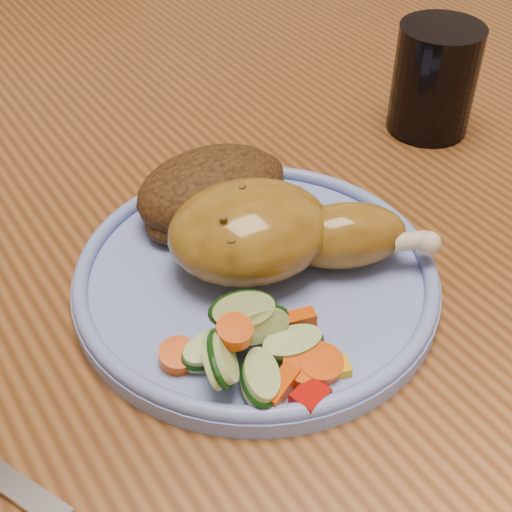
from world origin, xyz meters
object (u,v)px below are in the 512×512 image
chair_far (60,126)px  plate (256,280)px  dining_table (299,272)px  drinking_glass (434,80)px

chair_far → plate: 0.75m
dining_table → chair_far: (0.00, 0.63, -0.17)m
dining_table → drinking_glass: (0.15, 0.02, 0.13)m
dining_table → plate: (-0.09, -0.07, 0.09)m
dining_table → drinking_glass: drinking_glass is taller
dining_table → plate: 0.14m
chair_far → drinking_glass: 0.69m
chair_far → drinking_glass: (0.15, -0.61, 0.30)m
dining_table → drinking_glass: 0.20m
chair_far → plate: size_ratio=3.82×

